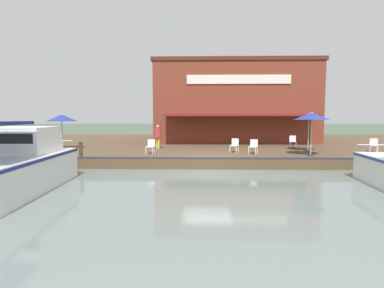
% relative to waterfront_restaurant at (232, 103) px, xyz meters
% --- Properties ---
extents(ground_plane, '(220.00, 220.00, 0.00)m').
position_rel_waterfront_restaurant_xyz_m(ground_plane, '(13.15, -2.65, -4.04)').
color(ground_plane, '#4C5B47').
extents(quay_deck, '(22.00, 56.00, 0.60)m').
position_rel_waterfront_restaurant_xyz_m(quay_deck, '(2.15, -2.65, -3.74)').
color(quay_deck, brown).
rests_on(quay_deck, ground).
extents(quay_edge_fender, '(0.20, 50.40, 0.10)m').
position_rel_waterfront_restaurant_xyz_m(quay_edge_fender, '(13.05, -2.65, -3.39)').
color(quay_edge_fender, '#2D2D33').
rests_on(quay_edge_fender, quay_deck).
extents(waterfront_restaurant, '(10.83, 13.80, 6.87)m').
position_rel_waterfront_restaurant_xyz_m(waterfront_restaurant, '(0.00, 0.00, 0.00)').
color(waterfront_restaurant, brown).
rests_on(waterfront_restaurant, quay_deck).
extents(patio_umbrella_by_entrance, '(1.96, 1.96, 2.37)m').
position_rel_waterfront_restaurant_xyz_m(patio_umbrella_by_entrance, '(8.29, -12.35, -1.34)').
color(patio_umbrella_by_entrance, '#B7B7B7').
rests_on(patio_umbrella_by_entrance, quay_deck).
extents(patio_umbrella_back_row, '(1.89, 1.89, 2.44)m').
position_rel_waterfront_restaurant_xyz_m(patio_umbrella_back_row, '(11.47, 3.19, -1.24)').
color(patio_umbrella_back_row, '#B7B7B7').
rests_on(patio_umbrella_back_row, quay_deck).
extents(patio_umbrella_mid_patio_left, '(1.82, 1.82, 2.41)m').
position_rel_waterfront_restaurant_xyz_m(patio_umbrella_mid_patio_left, '(9.23, 3.84, -1.27)').
color(patio_umbrella_mid_patio_left, '#B7B7B7').
rests_on(patio_umbrella_mid_patio_left, quay_deck).
extents(cafe_chair_beside_entrance, '(0.51, 0.51, 0.85)m').
position_rel_waterfront_restaurant_xyz_m(cafe_chair_beside_entrance, '(10.85, -5.92, -2.96)').
color(cafe_chair_beside_entrance, white).
rests_on(cafe_chair_beside_entrance, quay_deck).
extents(cafe_chair_back_row_seat, '(0.58, 0.58, 0.85)m').
position_rel_waterfront_restaurant_xyz_m(cafe_chair_back_row_seat, '(10.73, 0.13, -2.96)').
color(cafe_chair_back_row_seat, white).
rests_on(cafe_chair_back_row_seat, quay_deck).
extents(cafe_chair_facing_river, '(0.59, 0.59, 0.85)m').
position_rel_waterfront_restaurant_xyz_m(cafe_chair_facing_river, '(9.70, 7.67, -2.96)').
color(cafe_chair_facing_river, white).
rests_on(cafe_chair_facing_river, quay_deck).
extents(cafe_chair_far_corner_seat, '(0.58, 0.58, 0.85)m').
position_rel_waterfront_restaurant_xyz_m(cafe_chair_far_corner_seat, '(10.04, -0.90, -2.96)').
color(cafe_chair_far_corner_seat, white).
rests_on(cafe_chair_far_corner_seat, quay_deck).
extents(cafe_chair_mid_patio, '(0.49, 0.49, 0.85)m').
position_rel_waterfront_restaurant_xyz_m(cafe_chair_mid_patio, '(7.09, 3.55, -2.96)').
color(cafe_chair_mid_patio, white).
rests_on(cafe_chair_mid_patio, quay_deck).
extents(person_mid_patio, '(0.46, 0.46, 1.62)m').
position_rel_waterfront_restaurant_xyz_m(person_mid_patio, '(8.04, -5.89, -2.43)').
color(person_mid_patio, gold).
rests_on(person_mid_patio, quay_deck).
extents(motorboat_distant_upstream, '(7.42, 3.01, 2.54)m').
position_rel_waterfront_restaurant_xyz_m(motorboat_distant_upstream, '(17.39, -9.80, -3.10)').
color(motorboat_distant_upstream, white).
rests_on(motorboat_distant_upstream, river_water).
extents(mooring_post, '(0.22, 0.22, 0.85)m').
position_rel_waterfront_restaurant_xyz_m(mooring_post, '(12.80, -9.29, -3.00)').
color(mooring_post, '#473323').
rests_on(mooring_post, quay_deck).
extents(tree_upstream_bank, '(3.45, 3.29, 6.06)m').
position_rel_waterfront_restaurant_xyz_m(tree_upstream_bank, '(-6.12, 4.70, 0.86)').
color(tree_upstream_bank, brown).
rests_on(tree_upstream_bank, quay_deck).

